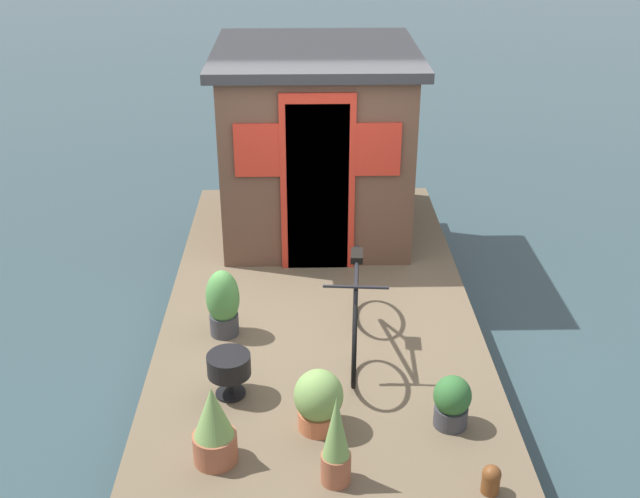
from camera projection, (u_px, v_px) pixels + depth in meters
ground_plane at (320, 348)px, 7.36m from camera, size 60.00×60.00×0.00m
houseboat_deck at (320, 328)px, 7.25m from camera, size 5.77×2.82×0.46m
houseboat_cabin at (316, 141)px, 8.29m from camera, size 2.15×2.10×1.99m
bicycle at (356, 308)px, 6.40m from camera, size 1.65×0.50×0.82m
potted_plant_thyme at (452, 402)px, 5.57m from camera, size 0.27×0.27×0.41m
potted_plant_geranium at (223, 303)px, 6.62m from camera, size 0.29×0.29×0.61m
potted_plant_basil at (336, 442)px, 5.00m from camera, size 0.20×0.20×0.69m
potted_plant_rosemary at (214, 427)px, 5.19m from camera, size 0.30×0.30×0.60m
potted_plant_ivy at (319, 400)px, 5.53m from camera, size 0.36×0.36×0.48m
charcoal_grill at (229, 367)px, 5.86m from camera, size 0.34×0.34×0.36m
mooring_bollard at (491, 479)px, 5.01m from camera, size 0.13×0.13×0.21m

